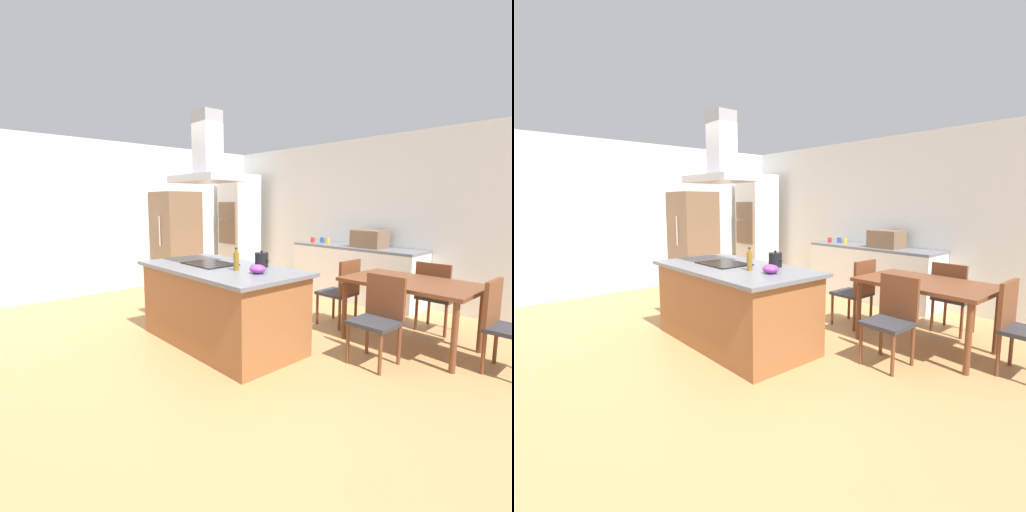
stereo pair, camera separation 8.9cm
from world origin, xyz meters
The scene contains 21 objects.
ground centered at (0.00, 1.50, 0.00)m, with size 16.00×16.00×0.00m, color tan.
wall_back centered at (0.00, 3.25, 1.35)m, with size 7.20×0.10×2.70m, color white.
wall_left centered at (-3.45, 1.00, 1.35)m, with size 0.10×8.80×2.70m, color white.
kitchen_island centered at (0.00, 0.00, 0.45)m, with size 2.01×1.06×0.90m.
cooktop centered at (-0.21, 0.00, 0.91)m, with size 0.60×0.44×0.01m, color black.
tea_kettle centered at (0.33, 0.34, 0.98)m, with size 0.20×0.15×0.19m.
olive_oil_bottle centered at (0.31, -0.02, 1.00)m, with size 0.06×0.06×0.25m.
mixing_bowl centered at (0.59, 0.04, 0.95)m, with size 0.17×0.17×0.09m, color purple.
back_counter centered at (-0.10, 2.88, 0.45)m, with size 2.22×0.62×0.90m.
countertop_microwave centered at (0.14, 2.88, 1.04)m, with size 0.50×0.38×0.28m, color brown.
coffee_mug_red centered at (-0.99, 2.82, 0.95)m, with size 0.08×0.08×0.09m, color red.
coffee_mug_blue centered at (-0.86, 2.94, 0.95)m, with size 0.08×0.08×0.09m, color #2D56B2.
coffee_mug_yellow centered at (-0.73, 2.93, 0.95)m, with size 0.08×0.08×0.09m, color gold.
wall_oven_stack centered at (-2.90, 2.65, 1.10)m, with size 0.70×0.66×2.20m.
refrigerator centered at (-2.98, 1.15, 0.91)m, with size 0.80×0.73×1.82m.
dining_table centered at (1.49, 1.55, 0.67)m, with size 1.40×0.90×0.75m.
chair_facing_island centered at (1.49, 0.88, 0.51)m, with size 0.42×0.42×0.89m.
chair_at_right_end centered at (2.41, 1.55, 0.51)m, with size 0.42×0.42×0.89m.
chair_facing_back_wall centered at (1.49, 2.21, 0.51)m, with size 0.42×0.42×0.89m.
chair_at_left_end centered at (0.58, 1.55, 0.51)m, with size 0.42×0.42×0.89m.
range_hood centered at (-0.21, 0.00, 2.10)m, with size 0.90×0.55×0.78m.
Camera 2 is at (3.45, -2.42, 1.62)m, focal length 26.26 mm.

